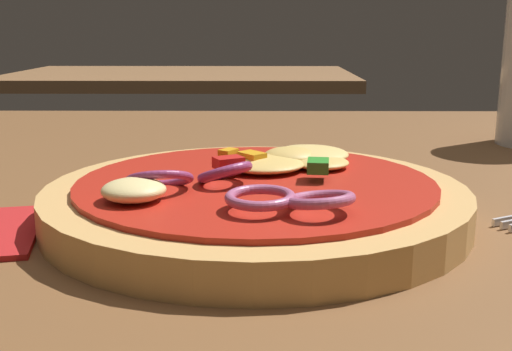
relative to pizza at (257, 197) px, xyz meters
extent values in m
cube|color=brown|center=(-0.02, 0.02, -0.02)|extent=(1.18, 0.89, 0.03)
cylinder|color=tan|center=(0.00, 0.00, 0.00)|extent=(0.23, 0.23, 0.02)
cylinder|color=red|center=(0.00, 0.00, 0.01)|extent=(0.20, 0.20, 0.00)
ellipsoid|color=#E5BC60|center=(0.02, 0.04, 0.02)|extent=(0.03, 0.03, 0.01)
ellipsoid|color=#F4DB8E|center=(-0.06, -0.04, 0.02)|extent=(0.03, 0.03, 0.01)
ellipsoid|color=#EFCC72|center=(0.03, 0.05, 0.01)|extent=(0.04, 0.04, 0.01)
ellipsoid|color=#E5BC60|center=(0.04, 0.03, 0.01)|extent=(0.03, 0.03, 0.01)
ellipsoid|color=#EFCC72|center=(0.03, 0.05, 0.01)|extent=(0.05, 0.05, 0.01)
ellipsoid|color=#E5BC60|center=(0.00, 0.03, 0.01)|extent=(0.05, 0.05, 0.01)
torus|color=#93386B|center=(-0.05, -0.02, 0.02)|extent=(0.04, 0.04, 0.02)
torus|color=#93386B|center=(-0.02, -0.01, 0.02)|extent=(0.04, 0.04, 0.02)
torus|color=#B25984|center=(0.03, -0.06, 0.02)|extent=(0.04, 0.04, 0.01)
torus|color=#B25984|center=(0.00, -0.06, 0.02)|extent=(0.05, 0.05, 0.01)
cube|color=orange|center=(-0.02, 0.05, 0.02)|extent=(0.01, 0.01, 0.00)
cube|color=red|center=(-0.02, 0.01, 0.02)|extent=(0.02, 0.02, 0.01)
cube|color=orange|center=(0.00, 0.02, 0.02)|extent=(0.02, 0.02, 0.01)
cube|color=#2D8C28|center=(0.03, 0.00, 0.02)|extent=(0.01, 0.02, 0.01)
cube|color=brown|center=(-0.19, 1.15, -0.02)|extent=(0.79, 0.48, 0.03)
camera|label=1|loc=(0.00, -0.34, 0.09)|focal=44.08mm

